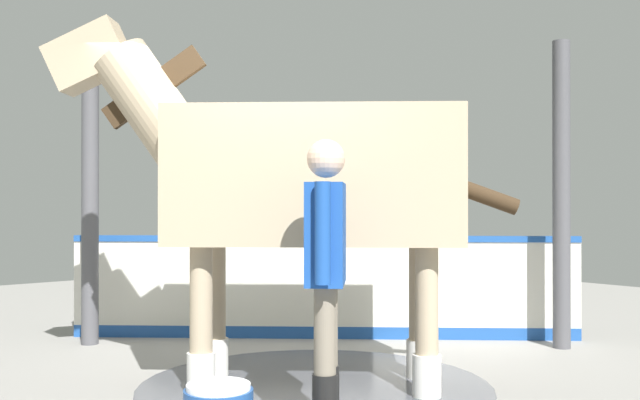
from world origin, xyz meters
TOP-DOWN VIEW (x-y plane):
  - ground_plane at (0.00, 0.00)m, footprint 16.00×16.00m
  - wet_patch at (0.06, -0.27)m, footprint 2.59×2.59m
  - barrier_wall at (1.33, 1.09)m, footprint 3.71×3.48m
  - roof_post_near at (-0.55, 2.32)m, footprint 0.16×0.16m
  - roof_post_far at (2.68, -0.70)m, footprint 0.16×0.16m
  - horse at (-0.03, -0.18)m, footprint 2.68×2.53m
  - handler at (-0.52, -1.05)m, footprint 0.51×0.51m

SIDE VIEW (x-z plane):
  - ground_plane at x=0.00m, z-range -0.02..0.00m
  - wet_patch at x=0.06m, z-range 0.00..0.00m
  - barrier_wall at x=1.33m, z-range -0.04..0.97m
  - handler at x=-0.52m, z-range 0.14..1.86m
  - roof_post_near at x=-0.55m, z-range 0.00..2.84m
  - roof_post_far at x=2.68m, z-range 0.00..2.84m
  - horse at x=-0.03m, z-range 0.16..2.87m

